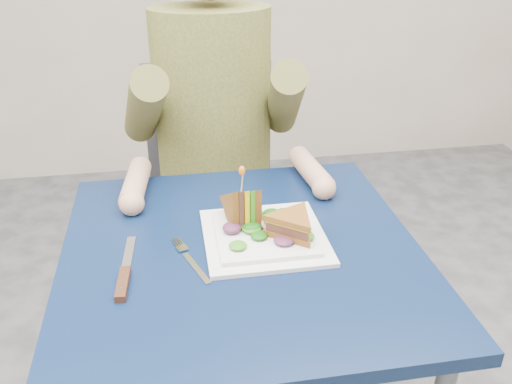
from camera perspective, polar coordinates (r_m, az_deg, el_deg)
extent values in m
cube|color=black|center=(1.16, -1.50, -6.49)|extent=(0.75, 0.75, 0.03)
cylinder|color=#595B5E|center=(1.64, -14.41, -11.67)|extent=(0.04, 0.04, 0.70)
cylinder|color=#595B5E|center=(1.69, 8.01, -9.60)|extent=(0.04, 0.04, 0.70)
cube|color=#47474C|center=(1.80, -4.14, -2.86)|extent=(0.42, 0.40, 0.04)
cube|color=#47474C|center=(1.86, -4.98, 6.62)|extent=(0.42, 0.03, 0.46)
cylinder|color=#47474C|center=(1.80, -9.16, -12.54)|extent=(0.02, 0.02, 0.43)
cylinder|color=#47474C|center=(1.82, 2.43, -11.46)|extent=(0.02, 0.02, 0.43)
cylinder|color=#47474C|center=(2.07, -9.40, -6.48)|extent=(0.02, 0.02, 0.43)
cylinder|color=#47474C|center=(2.09, 0.53, -5.64)|extent=(0.02, 0.02, 0.43)
cylinder|color=brown|center=(1.61, -4.57, 9.72)|extent=(0.34, 0.34, 0.52)
cylinder|color=brown|center=(1.52, -11.69, 8.67)|extent=(0.15, 0.39, 0.31)
cylinder|color=tan|center=(1.38, -12.54, 0.91)|extent=(0.08, 0.20, 0.06)
sphere|color=tan|center=(1.30, -12.96, -1.16)|extent=(0.06, 0.06, 0.06)
cylinder|color=brown|center=(1.55, 3.02, 9.62)|extent=(0.15, 0.39, 0.31)
cylinder|color=tan|center=(1.42, 5.79, 2.30)|extent=(0.08, 0.20, 0.06)
sphere|color=tan|center=(1.34, 7.16, 0.42)|extent=(0.06, 0.06, 0.06)
cube|color=white|center=(1.18, 0.89, -4.75)|extent=(0.26, 0.26, 0.01)
cube|color=white|center=(1.17, 0.89, -4.34)|extent=(0.21, 0.21, 0.01)
cube|color=silver|center=(1.09, -6.29, -7.97)|extent=(0.05, 0.11, 0.00)
cube|color=silver|center=(1.15, -7.78, -5.86)|extent=(0.03, 0.03, 0.00)
cube|color=silver|center=(1.17, -8.60, -5.29)|extent=(0.01, 0.03, 0.00)
cube|color=silver|center=(1.17, -8.37, -5.23)|extent=(0.01, 0.03, 0.00)
cube|color=silver|center=(1.18, -8.14, -5.17)|extent=(0.01, 0.03, 0.00)
cube|color=silver|center=(1.18, -7.91, -5.11)|extent=(0.01, 0.03, 0.00)
cube|color=silver|center=(1.16, -13.29, -6.46)|extent=(0.03, 0.14, 0.00)
cube|color=black|center=(1.07, -13.83, -9.36)|extent=(0.03, 0.10, 0.01)
cylinder|color=silver|center=(1.08, -13.74, -8.27)|extent=(0.01, 0.01, 0.00)
cylinder|color=silver|center=(1.04, -14.01, -9.88)|extent=(0.01, 0.01, 0.00)
cylinder|color=tan|center=(1.15, -1.48, 1.00)|extent=(0.01, 0.01, 0.06)
ellipsoid|color=orange|center=(1.14, -1.49, 2.25)|extent=(0.01, 0.01, 0.02)
torus|color=#9E4C7A|center=(1.17, 1.58, -3.31)|extent=(0.04, 0.04, 0.02)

